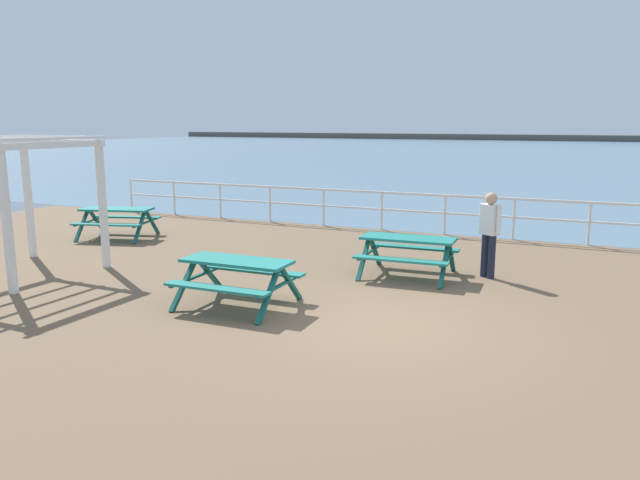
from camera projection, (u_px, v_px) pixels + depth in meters
ground_plane at (386, 332)px, 9.09m from camera, size 30.00×24.00×0.20m
sea_band at (563, 154)px, 56.34m from camera, size 142.00×90.00×0.01m
distant_shoreline at (577, 141)px, 94.88m from camera, size 142.00×6.00×1.80m
seaward_railing at (479, 209)px, 15.87m from camera, size 23.07×0.07×1.08m
picnic_table_near_left at (237, 271)px, 9.96m from camera, size 1.82×1.57×0.80m
picnic_table_near_right at (117, 216)px, 15.81m from camera, size 2.14×1.94×0.80m
picnic_table_mid_centre at (408, 247)px, 11.88m from camera, size 1.87×1.62×0.80m
visitor at (490, 229)px, 11.70m from camera, size 0.45×0.38×1.66m
lattice_pergola at (15, 173)px, 11.83m from camera, size 2.52×2.64×2.70m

